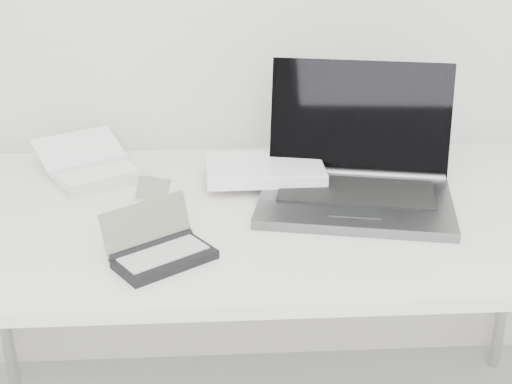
{
  "coord_description": "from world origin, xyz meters",
  "views": [
    {
      "loc": [
        -0.11,
        0.09,
        1.41
      ],
      "look_at": [
        -0.03,
        1.51,
        0.79
      ],
      "focal_mm": 50.0,
      "sensor_mm": 36.0,
      "label": 1
    }
  ],
  "objects": [
    {
      "name": "palmtop_charcoal",
      "position": [
        -0.23,
        1.33,
        0.75
      ],
      "size": [
        0.23,
        0.22,
        0.1
      ],
      "rotation": [
        0.0,
        0.0,
        0.61
      ],
      "color": "black",
      "rests_on": "desk"
    },
    {
      "name": "netbook_open_white",
      "position": [
        -0.42,
        1.77,
        0.75
      ],
      "size": [
        0.32,
        0.34,
        0.07
      ],
      "rotation": [
        0.0,
        0.0,
        0.55
      ],
      "color": "silver",
      "rests_on": "desk"
    },
    {
      "name": "laptop_large",
      "position": [
        0.16,
        1.63,
        0.78
      ],
      "size": [
        0.6,
        0.45,
        0.29
      ],
      "rotation": [
        0.0,
        0.0,
        -0.21
      ],
      "color": "#545759",
      "rests_on": "desk"
    },
    {
      "name": "desk",
      "position": [
        0.0,
        1.55,
        0.68
      ],
      "size": [
        1.6,
        0.8,
        0.73
      ],
      "color": "white",
      "rests_on": "ground"
    },
    {
      "name": "pda_silver",
      "position": [
        -0.27,
        1.57,
        0.74
      ],
      "size": [
        0.11,
        0.11,
        0.06
      ],
      "rotation": [
        0.0,
        0.0,
        -0.39
      ],
      "color": "silver",
      "rests_on": "desk"
    }
  ]
}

